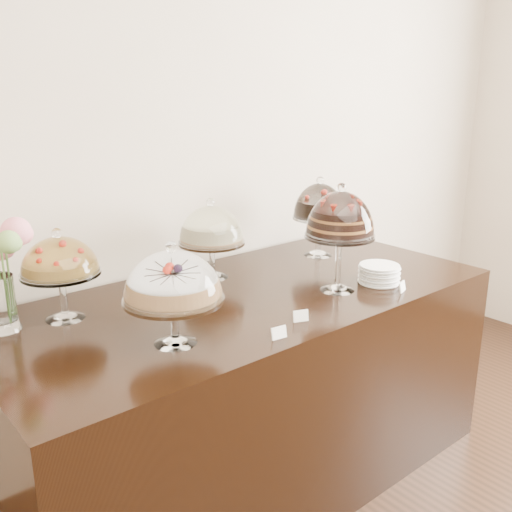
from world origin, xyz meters
TOP-DOWN VIEW (x-y plane):
  - wall_back at (0.00, 3.00)m, footprint 5.00×0.04m
  - display_counter at (-0.14, 2.45)m, footprint 2.20×1.00m
  - cake_stand_sugar_sponge at (-0.64, 2.23)m, footprint 0.35×0.35m
  - cake_stand_choco_layer at (0.18, 2.24)m, footprint 0.30×0.30m
  - cake_stand_cheesecake at (-0.13, 2.73)m, footprint 0.31×0.31m
  - cake_stand_dark_choco at (0.51, 2.67)m, footprint 0.28×0.28m
  - cake_stand_fruit_tart at (-0.85, 2.69)m, footprint 0.30×0.30m
  - plate_stack at (0.40, 2.18)m, footprint 0.18×0.18m
  - price_card_left at (-0.34, 2.03)m, footprint 0.06×0.02m
  - price_card_right at (0.39, 2.04)m, footprint 0.06×0.03m
  - price_card_extra at (-0.18, 2.09)m, footprint 0.06×0.04m

SIDE VIEW (x-z plane):
  - display_counter at x=-0.14m, z-range 0.00..0.90m
  - price_card_left at x=-0.34m, z-range 0.90..0.94m
  - price_card_right at x=0.39m, z-range 0.90..0.94m
  - price_card_extra at x=-0.18m, z-range 0.90..0.94m
  - plate_stack at x=0.40m, z-range 0.90..0.98m
  - cake_stand_sugar_sponge at x=-0.64m, z-range 0.95..1.31m
  - cake_stand_fruit_tart at x=-0.85m, z-range 0.95..1.31m
  - cake_stand_cheesecake at x=-0.13m, z-range 0.95..1.32m
  - cake_stand_dark_choco at x=0.51m, z-range 0.96..1.38m
  - cake_stand_choco_layer at x=0.18m, z-range 0.98..1.45m
  - wall_back at x=0.00m, z-range 0.00..3.00m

